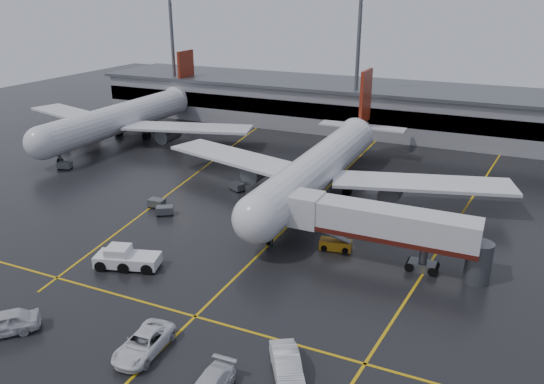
% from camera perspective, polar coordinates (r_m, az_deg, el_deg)
% --- Properties ---
extents(ground, '(220.00, 220.00, 0.00)m').
position_cam_1_polar(ground, '(63.61, 2.39, -3.05)').
color(ground, black).
rests_on(ground, ground).
extents(apron_line_centre, '(0.25, 90.00, 0.02)m').
position_cam_1_polar(apron_line_centre, '(63.61, 2.39, -3.04)').
color(apron_line_centre, gold).
rests_on(apron_line_centre, ground).
extents(apron_line_stop, '(60.00, 0.25, 0.02)m').
position_cam_1_polar(apron_line_stop, '(46.42, -8.24, -13.07)').
color(apron_line_stop, gold).
rests_on(apron_line_stop, ground).
extents(apron_line_left, '(9.99, 69.35, 0.02)m').
position_cam_1_polar(apron_line_left, '(80.58, -8.14, 2.00)').
color(apron_line_left, gold).
rests_on(apron_line_left, ground).
extents(apron_line_right, '(7.57, 69.64, 0.02)m').
position_cam_1_polar(apron_line_right, '(69.05, 19.63, -2.32)').
color(apron_line_right, gold).
rests_on(apron_line_right, ground).
extents(terminal, '(122.00, 19.00, 8.60)m').
position_cam_1_polar(terminal, '(106.37, 12.38, 8.75)').
color(terminal, gray).
rests_on(terminal, ground).
extents(light_mast_left, '(3.00, 1.20, 25.45)m').
position_cam_1_polar(light_mast_left, '(117.41, -10.61, 15.00)').
color(light_mast_left, '#595B60').
rests_on(light_mast_left, ground).
extents(light_mast_mid, '(3.00, 1.20, 25.45)m').
position_cam_1_polar(light_mast_mid, '(100.25, 9.19, 14.13)').
color(light_mast_mid, '#595B60').
rests_on(light_mast_mid, ground).
extents(main_airliner, '(48.80, 45.60, 14.10)m').
position_cam_1_polar(main_airliner, '(70.63, 5.43, 2.99)').
color(main_airliner, silver).
rests_on(main_airliner, ground).
extents(second_airliner, '(48.80, 45.60, 14.10)m').
position_cam_1_polar(second_airliner, '(101.22, -15.36, 7.82)').
color(second_airliner, silver).
rests_on(second_airliner, ground).
extents(jet_bridge, '(19.90, 3.40, 6.05)m').
position_cam_1_polar(jet_bridge, '(53.60, 11.82, -3.65)').
color(jet_bridge, silver).
rests_on(jet_bridge, ground).
extents(pushback_tractor, '(6.75, 4.30, 2.25)m').
position_cam_1_polar(pushback_tractor, '(54.84, -15.39, -6.92)').
color(pushback_tractor, white).
rests_on(pushback_tractor, ground).
extents(belt_loader, '(3.52, 2.03, 2.11)m').
position_cam_1_polar(belt_loader, '(56.95, 6.83, -5.61)').
color(belt_loader, '#C37E13').
rests_on(belt_loader, ground).
extents(service_van_a, '(3.05, 5.94, 1.60)m').
position_cam_1_polar(service_van_a, '(42.79, -13.60, -15.50)').
color(service_van_a, white).
rests_on(service_van_a, ground).
extents(service_van_c, '(4.44, 5.52, 1.76)m').
position_cam_1_polar(service_van_c, '(39.54, 1.61, -18.13)').
color(service_van_c, silver).
rests_on(service_van_c, ground).
extents(service_van_d, '(5.48, 5.55, 1.89)m').
position_cam_1_polar(service_van_d, '(48.52, -26.93, -12.44)').
color(service_van_d, silver).
rests_on(service_van_d, ground).
extents(baggage_cart_a, '(2.38, 2.16, 1.12)m').
position_cam_1_polar(baggage_cart_a, '(66.13, -11.45, -1.92)').
color(baggage_cart_a, '#595B60').
rests_on(baggage_cart_a, ground).
extents(baggage_cart_b, '(2.08, 1.43, 1.12)m').
position_cam_1_polar(baggage_cart_b, '(68.61, -12.26, -1.14)').
color(baggage_cart_b, '#595B60').
rests_on(baggage_cart_b, ground).
extents(baggage_cart_c, '(2.37, 2.08, 1.12)m').
position_cam_1_polar(baggage_cart_c, '(72.83, -3.74, 0.62)').
color(baggage_cart_c, '#595B60').
rests_on(baggage_cart_c, ground).
extents(baggage_cart_d, '(2.21, 1.65, 1.12)m').
position_cam_1_polar(baggage_cart_d, '(97.96, -21.55, 4.51)').
color(baggage_cart_d, '#595B60').
rests_on(baggage_cart_d, ground).
extents(baggage_cart_e, '(2.29, 1.83, 1.12)m').
position_cam_1_polar(baggage_cart_e, '(87.53, -21.35, 2.70)').
color(baggage_cart_e, '#595B60').
rests_on(baggage_cart_e, ground).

